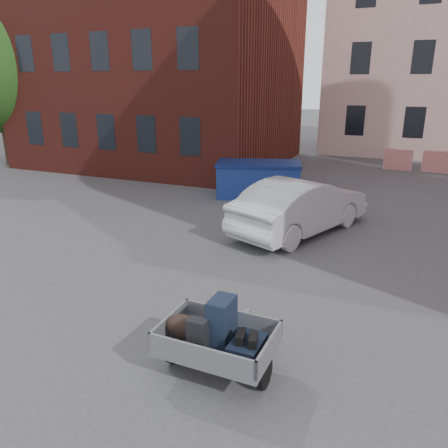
% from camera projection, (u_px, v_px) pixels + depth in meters
% --- Properties ---
extents(ground, '(120.00, 120.00, 0.00)m').
position_uv_depth(ground, '(230.00, 293.00, 8.80)').
color(ground, '#38383A').
rests_on(ground, ground).
extents(building_brick, '(12.00, 10.00, 14.00)m').
position_uv_depth(building_brick, '(162.00, 18.00, 21.33)').
color(building_brick, '#591E16').
rests_on(building_brick, ground).
extents(far_building, '(6.00, 6.00, 8.00)m').
position_uv_depth(far_building, '(101.00, 82.00, 34.23)').
color(far_building, maroon).
rests_on(far_building, ground).
extents(barriers, '(4.70, 0.18, 1.00)m').
position_uv_depth(barriers, '(437.00, 162.00, 20.18)').
color(barriers, red).
rests_on(barriers, ground).
extents(trailer, '(1.62, 1.82, 1.20)m').
position_uv_depth(trailer, '(216.00, 337.00, 6.21)').
color(trailer, black).
rests_on(trailer, ground).
extents(dumpster, '(3.37, 2.41, 1.27)m').
position_uv_depth(dumpster, '(258.00, 179.00, 15.99)').
color(dumpster, navy).
rests_on(dumpster, ground).
extents(silver_car, '(3.22, 4.89, 1.52)m').
position_uv_depth(silver_car, '(301.00, 206.00, 12.15)').
color(silver_car, '#B7BABF').
rests_on(silver_car, ground).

